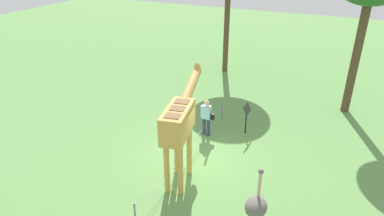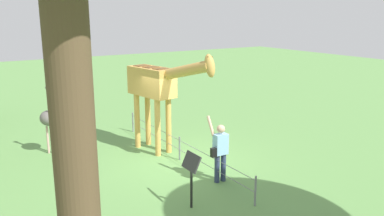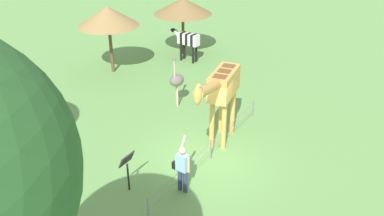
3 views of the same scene
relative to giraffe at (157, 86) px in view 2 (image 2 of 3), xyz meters
name	(u,v)px [view 2 (image 2 of 3)]	position (x,y,z in m)	size (l,w,h in m)	color
ground_plane	(176,161)	(1.01, 0.09, -2.17)	(60.00, 60.00, 0.00)	#60934C
giraffe	(157,86)	(0.00, 0.00, 0.00)	(3.68, 1.16, 3.39)	gold
visitor	(220,150)	(2.94, 0.31, -1.27)	(0.55, 0.58, 1.77)	navy
ostrich	(49,118)	(-1.68, -2.99, -1.00)	(0.70, 0.56, 2.25)	#CC9E93
info_sign	(191,169)	(3.78, -1.10, -1.22)	(0.56, 0.21, 1.32)	black
wire_fence	(180,148)	(1.01, 0.20, -1.77)	(7.05, 0.05, 0.75)	slate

